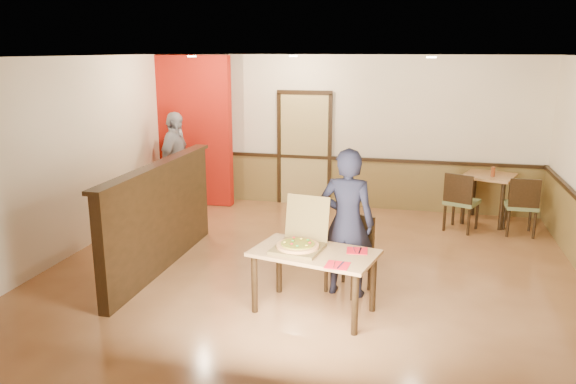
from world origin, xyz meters
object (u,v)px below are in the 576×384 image
(side_table, at_px, (488,185))
(diner_chair, at_px, (352,250))
(condiment, at_px, (493,172))
(side_chair_left, at_px, (461,200))
(main_table, at_px, (314,261))
(side_chair_right, at_px, (522,204))
(diner, at_px, (347,223))
(passerby, at_px, (176,163))
(pizza_box, at_px, (299,243))

(side_table, bearing_deg, diner_chair, -119.96)
(diner_chair, height_order, condiment, condiment)
(diner_chair, xyz_separation_m, side_chair_left, (1.43, 2.70, 0.02))
(side_table, relative_size, condiment, 6.16)
(main_table, distance_m, side_chair_right, 4.34)
(diner, height_order, condiment, diner)
(condiment, bearing_deg, diner, -121.01)
(passerby, bearing_deg, condiment, -85.47)
(side_chair_left, relative_size, pizza_box, 1.43)
(diner_chair, xyz_separation_m, side_table, (1.91, 3.31, 0.14))
(side_chair_right, xyz_separation_m, side_table, (-0.45, 0.62, 0.13))
(diner_chair, xyz_separation_m, pizza_box, (-0.51, -0.67, 0.28))
(diner_chair, xyz_separation_m, condiment, (1.95, 3.18, 0.41))
(side_chair_right, relative_size, side_table, 0.96)
(diner_chair, bearing_deg, side_chair_right, 74.68)
(pizza_box, xyz_separation_m, condiment, (2.46, 3.84, 0.12))
(diner_chair, relative_size, passerby, 0.51)
(main_table, height_order, side_chair_right, side_chair_right)
(main_table, height_order, condiment, condiment)
(side_chair_left, height_order, condiment, condiment)
(diner_chair, distance_m, passerby, 4.44)
(side_chair_left, bearing_deg, diner, 85.46)
(side_table, xyz_separation_m, condiment, (0.04, -0.13, 0.26))
(side_table, bearing_deg, main_table, -119.10)
(main_table, xyz_separation_m, condiment, (2.28, 3.89, 0.30))
(main_table, bearing_deg, diner, 76.40)
(side_chair_left, bearing_deg, condiment, -113.90)
(side_chair_right, xyz_separation_m, diner, (-2.41, -2.83, 0.38))
(side_chair_right, relative_size, pizza_box, 1.40)
(side_chair_right, bearing_deg, side_table, -54.35)
(side_chair_left, distance_m, diner, 3.22)
(main_table, height_order, diner, diner)
(side_chair_left, relative_size, side_chair_right, 1.02)
(side_table, relative_size, pizza_box, 1.46)
(side_table, distance_m, diner, 3.98)
(side_chair_left, height_order, passerby, passerby)
(main_table, bearing_deg, passerby, 145.76)
(side_chair_right, distance_m, side_table, 0.78)
(passerby, bearing_deg, side_chair_right, -90.58)
(main_table, xyz_separation_m, diner, (0.28, 0.57, 0.28))
(diner, bearing_deg, condiment, -117.21)
(main_table, relative_size, pizza_box, 2.18)
(pizza_box, bearing_deg, side_table, 67.31)
(side_chair_right, height_order, condiment, condiment)
(diner, xyz_separation_m, pizza_box, (-0.46, -0.53, -0.11))
(diner_chair, bearing_deg, passerby, 168.47)
(side_chair_left, xyz_separation_m, passerby, (-4.94, -0.01, 0.38))
(main_table, bearing_deg, diner_chair, 77.80)
(diner_chair, relative_size, side_table, 0.94)
(diner, bearing_deg, passerby, -35.45)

